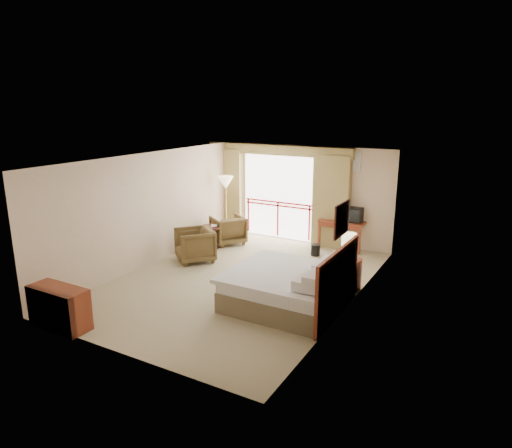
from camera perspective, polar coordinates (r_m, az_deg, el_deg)
The scene contains 29 objects.
floor at distance 10.18m, azimuth -2.06°, elevation -7.11°, with size 7.00×7.00×0.00m, color #998E69.
ceiling at distance 9.51m, azimuth -2.21°, elevation 8.16°, with size 7.00×7.00×0.00m, color white.
wall_back at distance 12.80m, azimuth 6.07°, elevation 3.71°, with size 5.00×5.00×0.00m, color beige.
wall_front at distance 7.15m, azimuth -16.99°, elevation -5.92°, with size 5.00×5.00×0.00m, color beige.
wall_left at distance 11.23m, azimuth -13.10°, elevation 1.83°, with size 7.00×7.00×0.00m, color beige.
wall_right at distance 8.76m, azimuth 11.97°, elevation -1.76°, with size 7.00×7.00×0.00m, color beige.
balcony_door at distance 13.14m, azimuth 2.81°, elevation 3.40°, with size 2.40×2.40×0.00m, color white.
balcony_railing at distance 13.20m, azimuth 2.75°, elevation 1.73°, with size 2.09×0.03×1.02m.
curtain_left at distance 13.82m, azimuth -3.57°, elevation 4.17°, with size 1.00×0.26×2.50m, color olive.
curtain_right at distance 12.38m, azimuth 9.39°, elevation 2.73°, with size 1.00×0.26×2.50m, color olive.
valance at distance 12.85m, azimuth 2.68°, elevation 9.23°, with size 4.40×0.22×0.28m, color olive.
hvac_vent at distance 12.17m, azimuth 11.82°, elevation 7.67°, with size 0.50×0.04×0.50m, color silver.
bed at distance 8.89m, azimuth 4.21°, elevation -7.87°, with size 2.13×2.06×0.97m.
headboard at distance 8.46m, azimuth 10.21°, elevation -7.30°, with size 0.06×2.10×1.30m, color maroon.
framed_art at distance 8.09m, azimuth 10.67°, elevation 0.59°, with size 0.04×0.72×0.60m.
nightstand at distance 9.75m, azimuth 11.22°, elevation -6.30°, with size 0.47×0.56×0.67m, color maroon.
table_lamp at distance 9.55m, azimuth 11.55°, elevation -1.97°, with size 0.31×0.31×0.54m.
phone at distance 9.50m, azimuth 10.76°, elevation -4.45°, with size 0.17×0.13×0.08m, color black.
desk at distance 12.45m, azimuth 10.83°, elevation -0.27°, with size 1.21×0.59×0.79m.
tv at distance 12.21m, azimuth 12.16°, elevation 1.13°, with size 0.42×0.34×0.38m.
coffee_maker at distance 12.44m, azimuth 9.29°, elevation 1.19°, with size 0.11×0.11×0.25m, color black.
cup at distance 12.36m, azimuth 9.85°, elevation 0.74°, with size 0.07×0.07×0.10m, color white.
wastebasket at distance 11.86m, azimuth 7.44°, elevation -3.23°, with size 0.24×0.24×0.30m, color black.
armchair_far at distance 12.85m, azimuth -3.50°, elevation -2.40°, with size 0.83×0.86×0.78m, color #4B381B.
armchair_near at distance 11.54m, azimuth -7.59°, elevation -4.55°, with size 0.87×0.90×0.82m, color #4B381B.
side_table at distance 12.35m, azimuth -5.64°, elevation -1.15°, with size 0.56×0.56×0.61m.
book at distance 12.29m, azimuth -5.67°, elevation -0.27°, with size 0.17×0.22×0.02m, color white.
floor_lamp at distance 13.09m, azimuth -3.82°, elevation 4.89°, with size 0.46×0.46×1.80m.
dresser at distance 8.74m, azimuth -23.40°, elevation -9.58°, with size 1.11×0.47×0.74m.
Camera 1 is at (4.94, -8.05, 3.81)m, focal length 32.00 mm.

